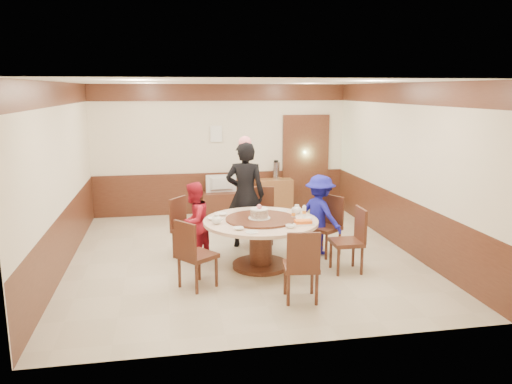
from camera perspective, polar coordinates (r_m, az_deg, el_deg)
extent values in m
plane|color=#C2B69B|center=(8.31, -1.54, -7.24)|extent=(6.00, 6.00, 0.00)
plane|color=white|center=(7.86, -1.65, 12.45)|extent=(6.00, 6.00, 0.00)
cube|color=beige|center=(10.91, -4.03, 4.84)|extent=(5.50, 0.04, 2.80)
cube|color=beige|center=(5.09, 3.63, -3.07)|extent=(5.50, 0.04, 2.80)
cube|color=beige|center=(8.03, -21.39, 1.60)|extent=(0.04, 6.00, 2.80)
cube|color=beige|center=(8.81, 16.38, 2.76)|extent=(0.04, 6.00, 2.80)
cube|color=#492416|center=(8.18, -1.56, -4.25)|extent=(5.50, 6.00, 0.90)
cube|color=#492416|center=(7.86, -1.65, 11.18)|extent=(5.50, 6.00, 0.35)
cube|color=#492416|center=(11.28, 5.67, 3.24)|extent=(1.05, 0.08, 2.18)
cube|color=#90DE9B|center=(11.30, 5.64, 3.26)|extent=(0.88, 0.02, 2.05)
cylinder|color=#492416|center=(7.78, 0.54, -8.33)|extent=(0.87, 0.87, 0.06)
cylinder|color=#492416|center=(7.68, 0.54, -6.05)|extent=(0.35, 0.35, 0.65)
cylinder|color=beige|center=(7.57, 0.55, -3.38)|extent=(1.74, 1.74, 0.05)
cylinder|color=#492416|center=(7.56, 0.55, -3.09)|extent=(1.07, 1.07, 0.03)
cube|color=#492416|center=(8.30, 7.85, -4.12)|extent=(0.61, 0.61, 0.06)
cube|color=#492416|center=(8.39, 8.78, -2.06)|extent=(0.27, 0.37, 0.50)
cube|color=#492416|center=(8.36, 7.80, -5.70)|extent=(0.36, 0.36, 0.42)
cube|color=#492416|center=(8.89, 0.70, -2.95)|extent=(0.53, 0.53, 0.06)
cube|color=#492416|center=(9.03, 0.76, -0.95)|extent=(0.42, 0.14, 0.50)
cube|color=#492416|center=(8.95, 0.70, -4.43)|extent=(0.36, 0.36, 0.42)
cube|color=#492416|center=(8.19, -7.67, -4.32)|extent=(0.62, 0.62, 0.06)
cube|color=#492416|center=(8.24, -8.91, -2.32)|extent=(0.29, 0.35, 0.50)
cube|color=#492416|center=(8.26, -7.62, -5.92)|extent=(0.36, 0.36, 0.42)
cube|color=#492416|center=(6.94, -6.70, -7.26)|extent=(0.62, 0.62, 0.06)
cube|color=#492416|center=(6.73, -8.11, -5.49)|extent=(0.29, 0.36, 0.50)
cube|color=#492416|center=(7.02, -6.65, -9.11)|extent=(0.36, 0.36, 0.42)
cube|color=#492416|center=(6.52, 5.15, -8.50)|extent=(0.49, 0.49, 0.06)
cube|color=#492416|center=(6.23, 5.46, -6.83)|extent=(0.42, 0.09, 0.50)
cube|color=#492416|center=(6.60, 5.11, -10.46)|extent=(0.36, 0.36, 0.42)
cube|color=#492416|center=(7.60, 10.31, -5.69)|extent=(0.45, 0.45, 0.06)
cube|color=#492416|center=(7.59, 11.88, -3.64)|extent=(0.05, 0.42, 0.50)
cube|color=#492416|center=(7.67, 10.24, -7.40)|extent=(0.36, 0.36, 0.42)
imported|color=black|center=(8.55, -1.24, -0.32)|extent=(0.76, 0.59, 1.83)
imported|color=#B2172A|center=(7.98, -7.10, -3.37)|extent=(0.74, 0.78, 1.26)
imported|color=#171898|center=(8.30, 7.30, -2.58)|extent=(0.86, 0.99, 1.32)
cylinder|color=white|center=(7.54, 0.38, -2.97)|extent=(0.33, 0.33, 0.01)
cylinder|color=tan|center=(7.52, 0.38, -2.48)|extent=(0.27, 0.27, 0.12)
cylinder|color=white|center=(7.51, 0.38, -1.97)|extent=(0.27, 0.27, 0.01)
sphere|color=#F4737F|center=(7.50, 0.38, -1.69)|extent=(0.08, 0.08, 0.08)
ellipsoid|color=white|center=(7.35, -4.53, -3.21)|extent=(0.17, 0.15, 0.13)
ellipsoid|color=white|center=(7.95, 4.69, -2.06)|extent=(0.17, 0.15, 0.13)
imported|color=white|center=(7.85, -3.87, -2.54)|extent=(0.16, 0.16, 0.04)
imported|color=white|center=(7.15, 3.94, -3.94)|extent=(0.14, 0.14, 0.04)
imported|color=white|center=(7.04, -2.00, -4.20)|extent=(0.15, 0.15, 0.04)
imported|color=white|center=(7.57, 5.89, -3.07)|extent=(0.15, 0.15, 0.05)
imported|color=white|center=(7.58, -5.03, -3.07)|extent=(0.15, 0.15, 0.04)
imported|color=white|center=(8.18, 0.76, -1.91)|extent=(0.15, 0.15, 0.05)
cylinder|color=white|center=(6.91, -0.46, -4.61)|extent=(0.18, 0.18, 0.01)
cylinder|color=white|center=(8.13, 2.99, -2.12)|extent=(0.18, 0.18, 0.01)
cube|color=white|center=(7.35, 5.40, -3.63)|extent=(0.30, 0.20, 0.02)
cube|color=orange|center=(7.34, 5.40, -3.39)|extent=(0.24, 0.15, 0.04)
cylinder|color=white|center=(7.64, 4.30, -2.46)|extent=(0.06, 0.06, 0.16)
cylinder|color=white|center=(7.79, 5.53, -2.22)|extent=(0.06, 0.06, 0.16)
cube|color=#492416|center=(10.86, -3.91, -1.35)|extent=(0.85, 0.45, 0.50)
imported|color=gray|center=(10.77, -3.94, 0.94)|extent=(0.67, 0.12, 0.38)
cube|color=brown|center=(11.05, 2.04, -0.44)|extent=(0.80, 0.40, 0.75)
cylinder|color=silver|center=(10.96, 2.31, 2.46)|extent=(0.15, 0.15, 0.38)
cube|color=white|center=(10.82, -4.56, 6.64)|extent=(0.25, 0.00, 0.35)
cube|color=white|center=(10.94, -1.13, 5.15)|extent=(0.30, 0.00, 0.22)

